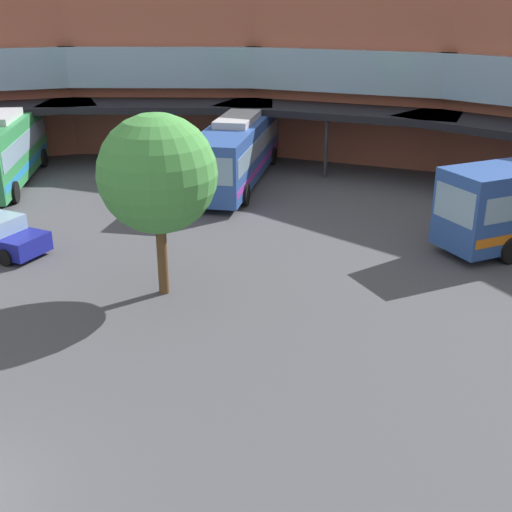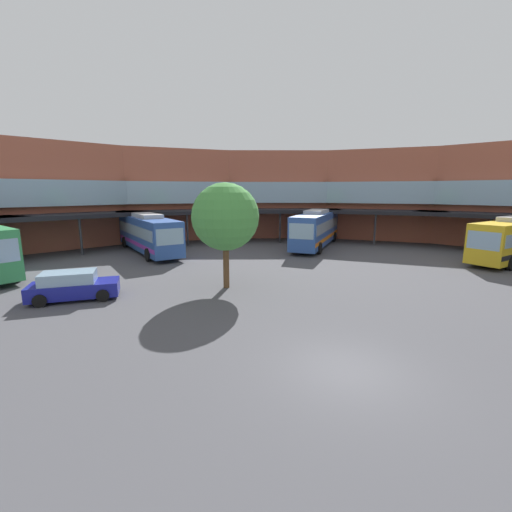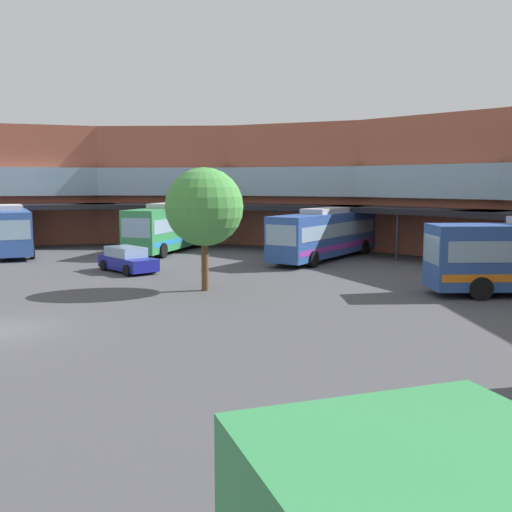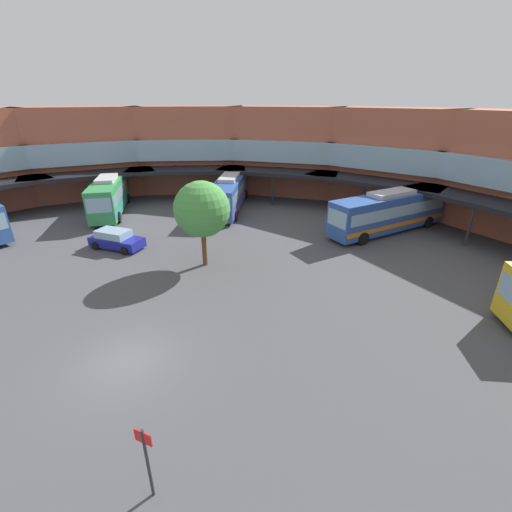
{
  "view_description": "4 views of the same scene",
  "coord_description": "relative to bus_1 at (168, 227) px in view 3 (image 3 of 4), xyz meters",
  "views": [
    {
      "loc": [
        11.59,
        -2.82,
        9.62
      ],
      "look_at": [
        -1.88,
        11.52,
        1.62
      ],
      "focal_mm": 44.96,
      "sensor_mm": 36.0,
      "label": 1
    },
    {
      "loc": [
        -3.04,
        -10.21,
        5.76
      ],
      "look_at": [
        -2.84,
        10.05,
        1.88
      ],
      "focal_mm": 24.01,
      "sensor_mm": 36.0,
      "label": 2
    },
    {
      "loc": [
        23.57,
        -0.17,
        5.48
      ],
      "look_at": [
        -2.52,
        11.65,
        1.92
      ],
      "focal_mm": 41.64,
      "sensor_mm": 36.0,
      "label": 3
    },
    {
      "loc": [
        12.9,
        -6.64,
        11.39
      ],
      "look_at": [
        -0.38,
        10.44,
        1.63
      ],
      "focal_mm": 24.77,
      "sensor_mm": 36.0,
      "label": 4
    }
  ],
  "objects": [
    {
      "name": "station_building",
      "position": [
        21.84,
        7.94,
        3.27
      ],
      "size": [
        75.61,
        41.42,
        10.39
      ],
      "color": "#AD5942",
      "rests_on": "ground"
    },
    {
      "name": "bus_1",
      "position": [
        0.0,
        0.0,
        0.0
      ],
      "size": [
        9.83,
        8.89,
        3.85
      ],
      "rotation": [
        0.0,
        0.0,
        5.58
      ],
      "color": "#338C4C",
      "rests_on": "ground"
    },
    {
      "name": "bus_3",
      "position": [
        8.98,
        9.03,
        -0.09
      ],
      "size": [
        8.76,
        11.81,
        3.66
      ],
      "rotation": [
        0.0,
        0.0,
        5.28
      ],
      "color": "#2D519E",
      "rests_on": "ground"
    },
    {
      "name": "bus_4",
      "position": [
        -3.4,
        -11.33,
        -0.04
      ],
      "size": [
        10.76,
        2.75,
        3.78
      ],
      "rotation": [
        0.0,
        0.0,
        6.28
      ],
      "color": "#2D519E",
      "rests_on": "ground"
    },
    {
      "name": "parked_car",
      "position": [
        9.17,
        -5.19,
        -1.21
      ],
      "size": [
        4.74,
        3.02,
        1.53
      ],
      "rotation": [
        0.0,
        0.0,
        0.3
      ],
      "color": "navy",
      "rests_on": "ground"
    },
    {
      "name": "plaza_tree",
      "position": [
        17.21,
        -2.97,
        2.29
      ],
      "size": [
        3.95,
        3.95,
        6.23
      ],
      "color": "brown",
      "rests_on": "ground"
    }
  ]
}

